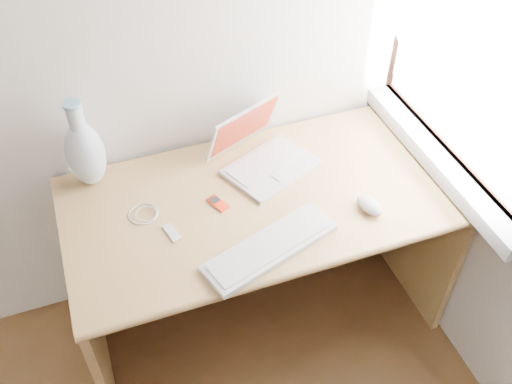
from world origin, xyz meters
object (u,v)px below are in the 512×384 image
object	(u,v)px
vase	(85,152)
laptop	(267,152)
external_keyboard	(270,247)
desk	(254,220)

from	to	relation	value
vase	laptop	bearing A→B (deg)	-10.18
laptop	external_keyboard	bearing A→B (deg)	-132.75
desk	external_keyboard	distance (m)	0.40
vase	external_keyboard	bearing A→B (deg)	-46.49
desk	laptop	bearing A→B (deg)	45.47
desk	external_keyboard	xyz separation A→B (m)	(-0.06, -0.33, 0.23)
laptop	vase	bearing A→B (deg)	146.24
desk	external_keyboard	size ratio (longest dim) A/B	2.88
laptop	external_keyboard	world-z (taller)	laptop
desk	vase	bearing A→B (deg)	160.62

